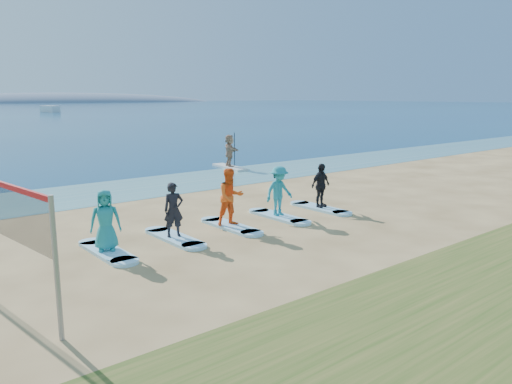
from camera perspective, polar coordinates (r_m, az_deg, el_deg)
ground at (r=14.58m, az=5.96°, el=-5.26°), size 600.00×600.00×0.00m
shallow_water at (r=22.99m, az=-12.99°, el=0.53°), size 600.00×600.00×0.00m
island_ridge at (r=327.13m, az=-21.05°, el=9.54°), size 220.00×56.00×18.00m
paddleboard at (r=28.38m, az=-3.02°, el=2.85°), size 1.09×3.07×0.12m
paddleboarder at (r=28.26m, az=-3.04°, el=4.77°), size 1.00×1.74×1.79m
boat_offshore_b at (r=134.35m, az=-22.48°, el=8.42°), size 3.44×6.06×1.59m
surfboard_0 at (r=13.71m, az=-16.64°, el=-6.54°), size 0.70×2.20×0.09m
student_0 at (r=13.49m, az=-16.84°, el=-3.10°), size 0.92×0.77×1.60m
surfboard_1 at (r=14.56m, az=-9.30°, el=-5.19°), size 0.70×2.20×0.09m
student_1 at (r=14.35m, az=-9.40°, el=-2.02°), size 0.64×0.50×1.56m
surfboard_2 at (r=15.63m, az=-2.89°, el=-3.94°), size 0.70×2.20×0.09m
student_2 at (r=15.41m, az=-2.92°, el=-0.57°), size 0.97×0.81×1.78m
surfboard_3 at (r=16.87m, az=2.62°, el=-2.82°), size 0.70×2.20×0.09m
student_3 at (r=16.68m, az=2.65°, el=0.12°), size 1.09×0.64×1.67m
surfboard_4 at (r=18.24m, az=7.33°, el=-1.84°), size 0.70×2.20×0.09m
student_4 at (r=18.08m, az=7.40°, el=0.76°), size 0.96×0.45×1.59m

